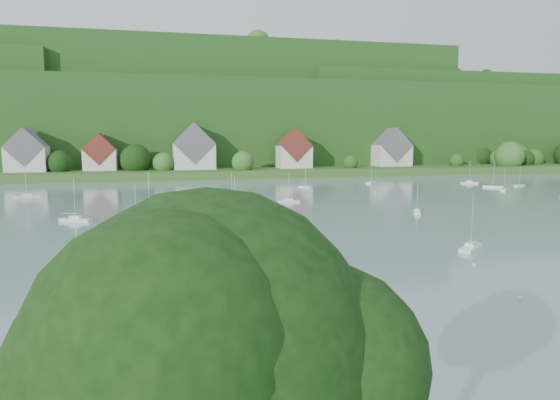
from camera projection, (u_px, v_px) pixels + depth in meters
name	position (u px, v px, depth m)	size (l,w,h in m)	color
near_tree	(219.00, 364.00, 10.40)	(8.40, 8.50, 13.70)	black
far_shore_strip	(180.00, 171.00, 213.29)	(600.00, 60.00, 3.00)	#345620
forested_ridge	(174.00, 123.00, 276.93)	(620.00, 181.22, 69.89)	#133C13
village_building_0	(27.00, 154.00, 186.95)	(14.00, 10.40, 16.00)	beige
village_building_1	(100.00, 155.00, 194.80)	(12.00, 9.36, 14.00)	beige
village_building_2	(194.00, 150.00, 201.81)	(16.00, 11.44, 18.00)	beige
village_building_3	(294.00, 152.00, 209.32)	(13.00, 10.40, 15.50)	beige
village_building_4	(392.00, 151.00, 223.65)	(15.00, 10.40, 16.50)	beige
near_sailboat_1	(276.00, 264.00, 61.88)	(5.71, 4.31, 7.70)	#1E399A
near_sailboat_2	(99.00, 375.00, 33.01)	(6.48, 3.77, 8.44)	white
near_sailboat_3	(471.00, 247.00, 71.64)	(5.55, 5.08, 7.96)	white
mooring_buoy_0	(135.00, 329.00, 42.27)	(0.42, 0.42, 0.42)	orange
mooring_buoy_1	(520.00, 300.00, 49.74)	(0.44, 0.44, 0.44)	silver
mooring_buoy_2	(279.00, 244.00, 75.79)	(0.42, 0.42, 0.42)	orange
mooring_buoy_3	(75.00, 253.00, 69.48)	(0.42, 0.42, 0.42)	orange
mooring_buoy_4	(474.00, 266.00, 62.80)	(0.47, 0.47, 0.47)	silver
duck_pair	(125.00, 383.00, 32.73)	(1.63, 1.46, 0.30)	black
far_sailboat_cluster	(225.00, 196.00, 133.29)	(192.77, 79.13, 8.71)	white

